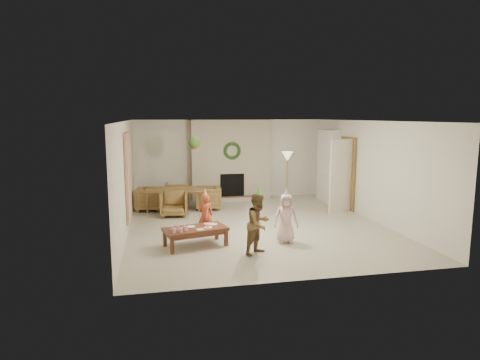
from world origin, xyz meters
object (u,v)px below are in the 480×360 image
object	(u,v)px
child_plaid	(259,224)
child_pink	(286,218)
dining_chair_left	(149,199)
dining_chair_right	(208,198)
coffee_table_top	(195,229)
child_red	(205,215)
dining_table	(176,199)
dining_chair_near	(174,204)
dining_chair_far	(177,194)

from	to	relation	value
child_plaid	child_pink	bearing A→B (deg)	0.65
dining_chair_left	child_plaid	world-z (taller)	child_plaid
dining_chair_left	dining_chair_right	xyz separation A→B (m)	(1.63, -0.18, 0.00)
child_plaid	coffee_table_top	bearing A→B (deg)	110.28
child_red	child_plaid	bearing A→B (deg)	114.22
dining_table	child_plaid	world-z (taller)	child_plaid
coffee_table_top	child_pink	bearing A→B (deg)	-17.60
child_plaid	child_pink	distance (m)	0.95
dining_chair_left	child_plaid	size ratio (longest dim) A/B	0.60
dining_table	dining_chair_near	distance (m)	0.73
dining_chair_far	dining_chair_left	xyz separation A→B (m)	(-0.81, -0.65, 0.00)
dining_chair_near	dining_chair_left	distance (m)	1.03
coffee_table_top	child_plaid	size ratio (longest dim) A/B	1.06
child_red	dining_chair_right	bearing A→B (deg)	-105.45
dining_table	dining_chair_left	bearing A→B (deg)	180.00
dining_chair_right	child_plaid	bearing A→B (deg)	12.73
dining_chair_right	child_red	distance (m)	2.66
dining_chair_near	child_red	world-z (taller)	child_red
coffee_table_top	child_pink	distance (m)	1.89
dining_chair_far	dining_chair_right	xyz separation A→B (m)	(0.83, -0.83, 0.00)
dining_chair_left	coffee_table_top	bearing A→B (deg)	-158.55
coffee_table_top	child_plaid	xyz separation A→B (m)	(1.14, -0.70, 0.24)
dining_chair_far	child_pink	size ratio (longest dim) A/B	0.69
dining_chair_right	child_pink	size ratio (longest dim) A/B	0.69
child_red	child_pink	distance (m)	1.78
dining_table	coffee_table_top	xyz separation A→B (m)	(0.22, -3.42, 0.06)
dining_chair_far	coffee_table_top	size ratio (longest dim) A/B	0.57
child_pink	dining_chair_left	bearing A→B (deg)	137.02
dining_chair_near	child_pink	distance (m)	3.56
coffee_table_top	child_plaid	bearing A→B (deg)	-45.85
child_pink	dining_chair_near	bearing A→B (deg)	136.81
dining_chair_far	dining_chair_right	size ratio (longest dim) A/B	1.00
coffee_table_top	dining_chair_far	bearing A→B (deg)	77.81
dining_chair_near	child_plaid	xyz separation A→B (m)	(1.44, -3.40, 0.27)
dining_chair_near	dining_chair_right	distance (m)	1.17
dining_chair_far	child_plaid	world-z (taller)	child_plaid
dining_chair_left	child_red	size ratio (longest dim) A/B	0.77
dining_table	dining_chair_right	world-z (taller)	dining_chair_right
dining_chair_far	dining_chair_right	distance (m)	1.17
coffee_table_top	dining_table	bearing A→B (deg)	79.56
coffee_table_top	dining_chair_left	bearing A→B (deg)	90.99
dining_chair_far	child_red	size ratio (longest dim) A/B	0.77
coffee_table_top	child_pink	size ratio (longest dim) A/B	1.21
dining_table	dining_chair_right	distance (m)	0.91
dining_chair_left	dining_chair_far	bearing A→B (deg)	-45.00
dining_chair_right	coffee_table_top	world-z (taller)	dining_chair_right
dining_table	child_plaid	xyz separation A→B (m)	(1.36, -4.13, 0.30)
dining_table	child_red	xyz separation A→B (m)	(0.51, -2.72, 0.17)
child_red	dining_chair_near	bearing A→B (deg)	-80.34
coffee_table_top	child_red	bearing A→B (deg)	53.39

